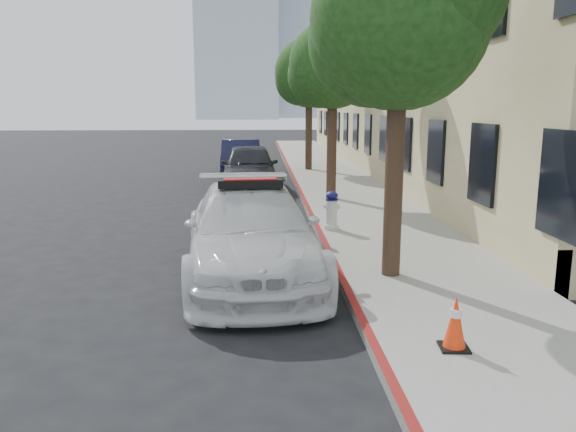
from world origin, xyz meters
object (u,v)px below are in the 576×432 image
(police_car, at_px, (251,232))
(parked_car_far, at_px, (241,158))
(traffic_cone, at_px, (455,323))
(fire_hydrant, at_px, (332,211))
(parked_car_mid, at_px, (250,167))

(police_car, xyz_separation_m, parked_car_far, (-0.64, 14.49, -0.03))
(parked_car_far, bearing_deg, traffic_cone, -82.13)
(police_car, xyz_separation_m, traffic_cone, (2.41, -3.47, -0.32))
(traffic_cone, bearing_deg, police_car, 124.75)
(police_car, distance_m, fire_hydrant, 3.52)
(fire_hydrant, bearing_deg, parked_car_mid, 125.16)
(police_car, distance_m, parked_car_far, 14.51)
(parked_car_mid, relative_size, parked_car_far, 1.04)
(parked_car_mid, xyz_separation_m, parked_car_far, (-0.44, 4.21, -0.06))
(parked_car_far, bearing_deg, fire_hydrant, -79.76)
(parked_car_mid, distance_m, fire_hydrant, 7.53)
(police_car, bearing_deg, fire_hydrant, 54.72)
(parked_car_mid, xyz_separation_m, fire_hydrant, (1.99, -7.26, -0.23))
(police_car, relative_size, traffic_cone, 8.72)
(parked_car_mid, height_order, fire_hydrant, parked_car_mid)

